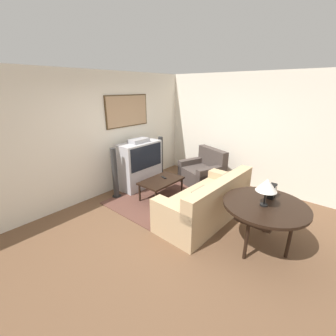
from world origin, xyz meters
The scene contains 14 objects.
ground_plane centered at (0.00, 0.00, 0.00)m, with size 12.00×12.00×0.00m, color brown.
wall_back centered at (0.01, 2.13, 1.36)m, with size 12.00×0.10×2.70m.
wall_right centered at (2.63, 0.00, 1.35)m, with size 0.06×12.00×2.70m.
area_rug centered at (0.61, 0.88, 0.01)m, with size 2.03×1.75×0.01m.
tv centered at (0.78, 1.73, 0.58)m, with size 1.07×0.50×1.22m.
couch centered at (0.58, -0.31, 0.32)m, with size 2.03×0.92×0.87m.
armchair centered at (1.94, 0.63, 0.30)m, with size 1.11×1.17×0.90m.
coffee_table centered at (0.66, 0.91, 0.39)m, with size 0.96×0.59×0.44m.
console_table centered at (0.45, -1.36, 0.68)m, with size 1.22×1.22×0.74m.
table_lamp centered at (0.39, -1.35, 1.06)m, with size 0.29×0.29×0.42m.
mantel_clock centered at (0.71, -1.35, 0.85)m, with size 0.16×0.10×0.22m.
remote centered at (0.78, 0.95, 0.45)m, with size 0.09×0.17×0.02m.
speaker_tower_left centered at (0.03, 1.72, 0.54)m, with size 0.21×0.21×1.14m.
speaker_tower_right centered at (1.54, 1.72, 0.54)m, with size 0.21×0.21×1.14m.
Camera 1 is at (-2.71, -2.17, 2.37)m, focal length 24.00 mm.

